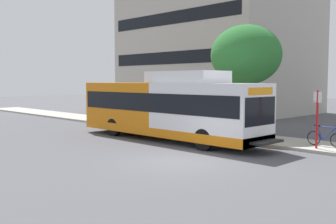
{
  "coord_description": "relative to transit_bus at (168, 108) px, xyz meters",
  "views": [
    {
      "loc": [
        -11.03,
        -10.64,
        3.17
      ],
      "look_at": [
        2.88,
        3.51,
        1.6
      ],
      "focal_mm": 42.39,
      "sensor_mm": 36.0,
      "label": 1
    }
  ],
  "objects": [
    {
      "name": "transit_bus",
      "position": [
        0.0,
        0.0,
        0.0
      ],
      "size": [
        2.58,
        12.25,
        3.65
      ],
      "color": "white",
      "rests_on": "ground"
    },
    {
      "name": "street_tree_near_stop",
      "position": [
        4.4,
        -1.92,
        2.92
      ],
      "size": [
        4.03,
        4.03,
        6.21
      ],
      "color": "#4C3823",
      "rests_on": "sidewalk_curb"
    },
    {
      "name": "ground_plane",
      "position": [
        -3.75,
        3.57,
        -1.7
      ],
      "size": [
        120.0,
        120.0,
        0.0
      ],
      "primitive_type": "plane",
      "color": "#4C4C51"
    },
    {
      "name": "sidewalk_curb",
      "position": [
        3.25,
        1.57,
        -1.63
      ],
      "size": [
        3.0,
        56.0,
        0.14
      ],
      "primitive_type": "cube",
      "color": "#A8A399",
      "rests_on": "ground"
    },
    {
      "name": "bicycle_parked",
      "position": [
        3.12,
        -7.23,
        -1.14
      ],
      "size": [
        0.52,
        1.76,
        1.02
      ],
      "color": "black",
      "rests_on": "sidewalk_curb"
    },
    {
      "name": "bus_stop_sign_pole",
      "position": [
        2.3,
        -7.19,
        -0.05
      ],
      "size": [
        0.1,
        0.36,
        2.6
      ],
      "color": "red",
      "rests_on": "sidewalk_curb"
    },
    {
      "name": "lattice_comm_tower",
      "position": [
        17.83,
        24.71,
        6.78
      ],
      "size": [
        1.1,
        1.1,
        25.78
      ],
      "color": "#B7B7BC",
      "rests_on": "ground"
    }
  ]
}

